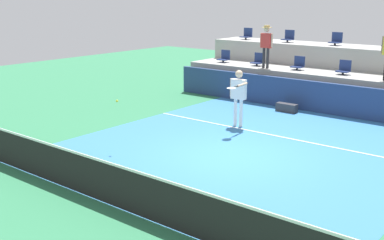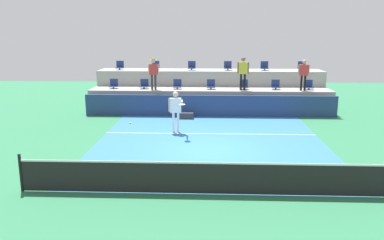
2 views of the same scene
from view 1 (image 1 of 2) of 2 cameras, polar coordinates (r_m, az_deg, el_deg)
name	(u,v)px [view 1 (image 1 of 2)]	position (r m, az deg, el deg)	size (l,w,h in m)	color
ground_plane	(230,156)	(12.59, 4.51, -4.30)	(40.00, 40.00, 0.00)	#2D754C
court_inner_paint	(250,147)	(13.39, 6.93, -3.19)	(9.00, 10.00, 0.01)	teal
court_service_line	(276,136)	(14.55, 9.87, -1.84)	(9.00, 0.06, 0.00)	white
tennis_net	(114,184)	(9.58, -9.22, -7.45)	(10.48, 0.08, 1.07)	black
sponsor_backboard	(327,98)	(17.57, 15.69, 2.49)	(13.00, 0.16, 1.10)	navy
seating_tier_lower	(342,91)	(18.74, 17.30, 3.33)	(13.00, 1.80, 1.25)	#9E9E99
seating_tier_upper	(360,73)	(20.34, 19.30, 5.23)	(13.00, 1.80, 2.10)	#9E9E99
stadium_chair_lower_far_left	(224,57)	(21.04, 3.85, 7.43)	(0.44, 0.40, 0.52)	#2D2D33
stadium_chair_lower_left	(258,60)	(20.12, 7.83, 7.01)	(0.44, 0.40, 0.52)	#2D2D33
stadium_chair_lower_mid_left	(298,64)	(19.26, 12.48, 6.47)	(0.44, 0.40, 0.52)	#2D2D33
stadium_chair_lower_center	(344,69)	(18.53, 17.56, 5.83)	(0.44, 0.40, 0.52)	#2D2D33
stadium_chair_upper_far_left	(247,35)	(22.46, 6.52, 10.00)	(0.44, 0.40, 0.52)	#2D2D33
stadium_chair_upper_left	(288,37)	(21.40, 11.35, 9.60)	(0.44, 0.40, 0.52)	#2D2D33
stadium_chair_upper_mid_left	(336,40)	(20.51, 16.69, 9.07)	(0.44, 0.40, 0.52)	#2D2D33
tennis_player	(238,92)	(15.19, 5.51, 3.31)	(0.80, 1.22, 1.80)	white
spectator_with_hat	(266,42)	(19.41, 8.79, 9.10)	(0.57, 0.40, 1.68)	#2D2D33
tennis_ball	(117,101)	(12.86, -8.87, 2.24)	(0.07, 0.07, 0.07)	#CCE033
equipment_bag	(287,108)	(17.60, 11.14, 1.44)	(0.76, 0.28, 0.30)	#333338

